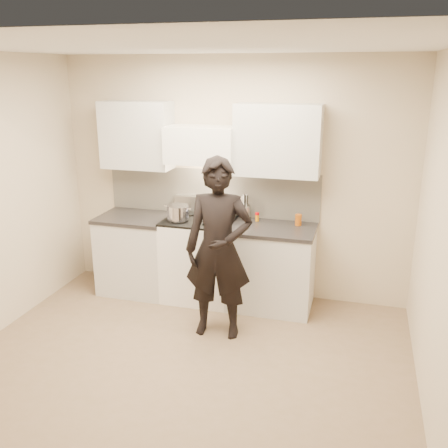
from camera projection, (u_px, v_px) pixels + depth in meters
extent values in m
plane|color=#826954|center=(182.00, 367.00, 4.44)|extent=(4.00, 4.00, 0.00)
cube|color=beige|center=(233.00, 179.00, 5.65)|extent=(4.00, 0.04, 2.70)
cube|color=beige|center=(50.00, 324.00, 2.43)|extent=(4.00, 0.04, 2.70)
cube|color=beige|center=(443.00, 245.00, 3.52)|extent=(0.04, 3.50, 2.70)
cube|color=silver|center=(173.00, 47.00, 3.64)|extent=(4.00, 3.50, 0.02)
cube|color=beige|center=(211.00, 192.00, 5.75)|extent=(2.50, 0.02, 0.53)
cube|color=silver|center=(206.00, 205.00, 5.77)|extent=(0.76, 0.08, 0.20)
cube|color=white|center=(202.00, 145.00, 5.42)|extent=(0.76, 0.40, 0.40)
cylinder|color=silver|center=(197.00, 164.00, 5.31)|extent=(0.66, 0.02, 0.02)
cube|color=silver|center=(278.00, 140.00, 5.22)|extent=(0.90, 0.33, 0.75)
cube|color=silver|center=(137.00, 135.00, 5.63)|extent=(0.80, 0.33, 0.75)
cube|color=beige|center=(243.00, 202.00, 5.67)|extent=(0.08, 0.01, 0.12)
cube|color=white|center=(200.00, 260.00, 5.69)|extent=(0.76, 0.65, 0.92)
cube|color=black|center=(199.00, 220.00, 5.55)|extent=(0.76, 0.65, 0.02)
cube|color=#B7B7C7|center=(216.00, 217.00, 5.61)|extent=(0.36, 0.34, 0.01)
cylinder|color=silver|center=(191.00, 241.00, 5.32)|extent=(0.62, 0.02, 0.02)
cylinder|color=black|center=(179.00, 221.00, 5.45)|extent=(0.18, 0.18, 0.01)
cylinder|color=black|center=(210.00, 223.00, 5.36)|extent=(0.18, 0.18, 0.01)
cylinder|color=black|center=(188.00, 214.00, 5.73)|extent=(0.18, 0.18, 0.01)
cylinder|color=black|center=(218.00, 216.00, 5.64)|extent=(0.18, 0.18, 0.01)
cube|color=silver|center=(271.00, 269.00, 5.48)|extent=(0.90, 0.65, 0.88)
cube|color=black|center=(273.00, 229.00, 5.34)|extent=(0.92, 0.67, 0.04)
cube|color=silver|center=(137.00, 255.00, 5.90)|extent=(0.80, 0.65, 0.88)
cube|color=black|center=(135.00, 217.00, 5.76)|extent=(0.82, 0.67, 0.04)
ellipsoid|color=silver|center=(219.00, 208.00, 5.54)|extent=(0.36, 0.36, 0.20)
torus|color=silver|center=(218.00, 204.00, 5.53)|extent=(0.38, 0.38, 0.02)
ellipsoid|color=beige|center=(219.00, 209.00, 5.55)|extent=(0.21, 0.21, 0.09)
cylinder|color=white|center=(210.00, 202.00, 5.39)|extent=(0.03, 0.27, 0.20)
cylinder|color=silver|center=(178.00, 212.00, 5.46)|extent=(0.28, 0.28, 0.16)
cube|color=silver|center=(167.00, 206.00, 5.50)|extent=(0.05, 0.03, 0.01)
cube|color=silver|center=(189.00, 209.00, 5.38)|extent=(0.05, 0.03, 0.01)
cylinder|color=silver|center=(245.00, 212.00, 5.63)|extent=(0.10, 0.10, 0.15)
cylinder|color=black|center=(247.00, 206.00, 5.60)|extent=(0.01, 0.01, 0.26)
cylinder|color=white|center=(247.00, 206.00, 5.62)|extent=(0.01, 0.01, 0.26)
cylinder|color=silver|center=(246.00, 205.00, 5.63)|extent=(0.01, 0.01, 0.26)
cylinder|color=black|center=(244.00, 205.00, 5.63)|extent=(0.01, 0.01, 0.26)
cylinder|color=silver|center=(243.00, 206.00, 5.61)|extent=(0.01, 0.01, 0.26)
cylinder|color=white|center=(244.00, 206.00, 5.59)|extent=(0.01, 0.01, 0.26)
cylinder|color=black|center=(245.00, 206.00, 5.58)|extent=(0.01, 0.01, 0.26)
cylinder|color=silver|center=(247.00, 206.00, 5.59)|extent=(0.01, 0.01, 0.26)
cylinder|color=orange|center=(257.00, 218.00, 5.55)|extent=(0.04, 0.04, 0.07)
cylinder|color=#C70006|center=(257.00, 214.00, 5.53)|extent=(0.04, 0.04, 0.02)
cylinder|color=#A94F0D|center=(298.00, 220.00, 5.39)|extent=(0.07, 0.07, 0.12)
imported|color=black|center=(219.00, 249.00, 4.77)|extent=(0.68, 0.48, 1.78)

